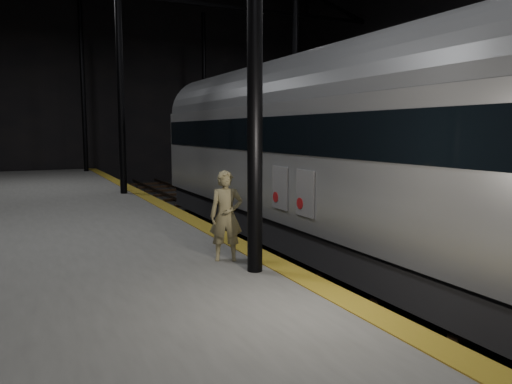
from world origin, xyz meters
TOP-DOWN VIEW (x-y plane):
  - ground at (0.00, 0.00)m, footprint 44.00×44.00m
  - platform_left at (-7.50, 0.00)m, footprint 9.00×43.80m
  - platform_right at (7.50, 0.00)m, footprint 9.00×43.80m
  - tactile_strip at (-3.25, 0.00)m, footprint 0.50×43.80m
  - track at (0.00, 0.00)m, footprint 2.40×43.00m
  - train at (-0.00, -0.82)m, footprint 3.06×20.43m
  - woman at (-3.97, -3.11)m, footprint 0.72×0.60m

SIDE VIEW (x-z plane):
  - ground at x=0.00m, z-range 0.00..0.00m
  - track at x=0.00m, z-range -0.05..0.19m
  - platform_left at x=-7.50m, z-range 0.00..1.00m
  - platform_right at x=7.50m, z-range 0.00..1.00m
  - tactile_strip at x=-3.25m, z-range 1.00..1.01m
  - woman at x=-3.97m, z-range 1.00..2.69m
  - train at x=0.00m, z-range 0.32..5.78m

